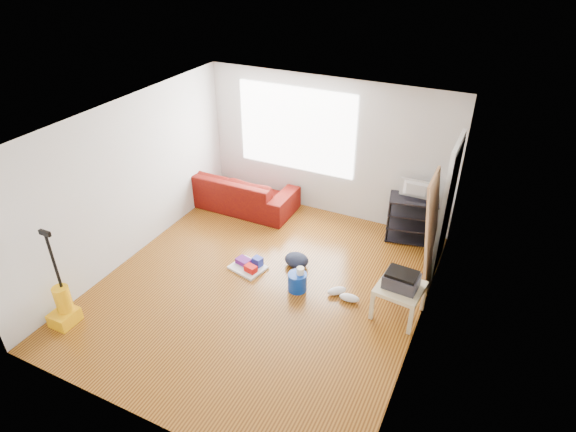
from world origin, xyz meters
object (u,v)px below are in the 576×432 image
at_px(side_table, 400,291).
at_px(backpack, 297,265).
at_px(sofa, 237,205).
at_px(tv_stand, 411,219).
at_px(bucket, 297,289).
at_px(vacuum, 63,307).
at_px(cleaning_tray, 249,266).

distance_m(side_table, backpack, 1.79).
height_order(sofa, tv_stand, tv_stand).
bearing_deg(tv_stand, sofa, 173.62).
distance_m(tv_stand, bucket, 2.37).
bearing_deg(backpack, vacuum, -131.73).
bearing_deg(backpack, side_table, -12.71).
height_order(bucket, cleaning_tray, cleaning_tray).
xyz_separation_m(cleaning_tray, vacuum, (-1.62, -2.08, 0.21)).
height_order(side_table, vacuum, vacuum).
relative_size(sofa, vacuum, 1.60).
bearing_deg(tv_stand, side_table, -92.25).
height_order(backpack, vacuum, vacuum).
bearing_deg(bucket, tv_stand, 60.59).
xyz_separation_m(side_table, bucket, (-1.45, -0.12, -0.40)).
xyz_separation_m(bucket, vacuum, (-2.50, -1.95, 0.26)).
xyz_separation_m(backpack, vacuum, (-2.25, -2.47, 0.26)).
bearing_deg(sofa, bucket, 139.75).
distance_m(bucket, backpack, 0.58).
relative_size(tv_stand, backpack, 2.21).
bearing_deg(cleaning_tray, vacuum, -127.89).
distance_m(bucket, cleaning_tray, 0.90).
xyz_separation_m(cleaning_tray, backpack, (0.63, 0.39, -0.06)).
bearing_deg(bucket, cleaning_tray, 171.75).
distance_m(side_table, cleaning_tray, 2.36).
xyz_separation_m(side_table, backpack, (-1.70, 0.40, -0.40)).
bearing_deg(cleaning_tray, bucket, -8.25).
height_order(tv_stand, cleaning_tray, tv_stand).
distance_m(side_table, vacuum, 4.46).
bearing_deg(vacuum, cleaning_tray, 51.53).
bearing_deg(sofa, cleaning_tray, 126.24).
distance_m(side_table, bucket, 1.51).
bearing_deg(tv_stand, bucket, -130.57).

